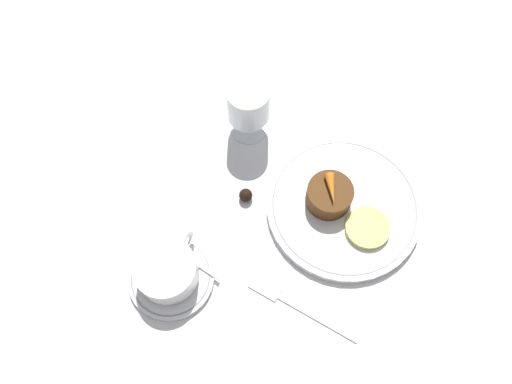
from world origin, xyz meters
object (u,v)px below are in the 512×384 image
dinner_plate (344,206)px  coffee_cup (167,271)px  fork (291,303)px  dessert_cake (329,195)px  wine_glass (248,106)px

dinner_plate → coffee_cup: (-0.24, 0.19, 0.03)m
fork → dessert_cake: bearing=7.8°
dinner_plate → fork: bearing=178.9°
dinner_plate → coffee_cup: 0.31m
wine_glass → dessert_cake: bearing=-108.9°
dinner_plate → wine_glass: wine_glass is taller
dinner_plate → coffee_cup: bearing=141.7°
wine_glass → fork: bearing=-139.0°
wine_glass → dinner_plate: bearing=-105.3°
fork → dessert_cake: size_ratio=2.45×
dinner_plate → coffee_cup: coffee_cup is taller
fork → dessert_cake: (0.18, 0.03, 0.03)m
coffee_cup → fork: bearing=-73.5°
dessert_cake → dinner_plate: bearing=-79.6°
wine_glass → coffee_cup: bearing=-175.1°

